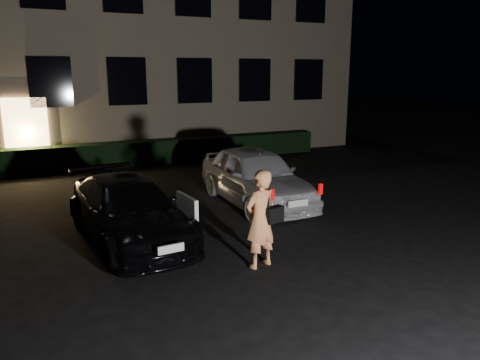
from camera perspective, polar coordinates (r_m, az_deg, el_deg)
name	(u,v)px	position (r m, az deg, el deg)	size (l,w,h in m)	color
ground	(271,273)	(8.18, 3.78, -11.21)	(80.00, 80.00, 0.00)	black
building	(103,8)	(21.96, -16.33, 19.53)	(20.00, 8.11, 12.00)	#776A55
hedge	(134,153)	(17.64, -12.85, 3.21)	(15.00, 0.70, 0.85)	black
sedan	(129,210)	(9.75, -13.42, -3.57)	(2.17, 4.49, 1.25)	black
hatch	(256,176)	(12.04, 1.93, 0.49)	(1.81, 4.34, 1.47)	silver
man	(261,219)	(8.12, 2.53, -4.75)	(0.80, 0.58, 1.75)	#F89759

